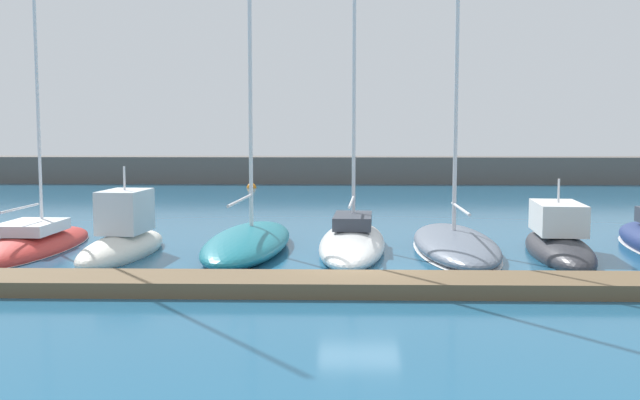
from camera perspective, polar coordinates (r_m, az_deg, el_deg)
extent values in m
plane|color=#1E567A|center=(23.21, 3.01, -5.94)|extent=(120.00, 120.00, 0.00)
cube|color=brown|center=(21.25, 3.16, -6.42)|extent=(28.08, 2.14, 0.43)
cube|color=#5B5651|center=(62.60, 2.01, 2.32)|extent=(108.00, 3.34, 2.20)
ellipsoid|color=#B72D28|center=(30.23, -21.12, -3.40)|extent=(3.06, 9.15, 1.12)
ellipsoid|color=silver|center=(30.24, -21.12, -3.57)|extent=(3.09, 9.24, 0.12)
cylinder|color=silver|center=(29.33, -21.86, -0.58)|extent=(0.19, 3.02, 0.08)
cube|color=silver|center=(30.15, -21.15, -1.95)|extent=(2.04, 2.91, 0.42)
ellipsoid|color=silver|center=(28.00, -14.81, -3.69)|extent=(2.59, 6.88, 1.19)
cube|color=silver|center=(28.14, -14.61, -0.83)|extent=(1.66, 2.38, 1.54)
cube|color=black|center=(28.70, -14.17, -0.24)|extent=(1.36, 0.68, 0.86)
cylinder|color=silver|center=(28.04, -14.67, 1.62)|extent=(0.08, 0.08, 0.87)
ellipsoid|color=#19707F|center=(28.00, -5.50, -3.27)|extent=(3.43, 9.84, 1.09)
cylinder|color=silver|center=(26.48, -6.06, -0.01)|extent=(0.37, 4.22, 0.10)
ellipsoid|color=white|center=(28.28, 2.48, -3.37)|extent=(2.95, 9.80, 1.17)
cylinder|color=silver|center=(29.26, 2.63, 14.52)|extent=(0.14, 0.14, 16.72)
cylinder|color=silver|center=(26.98, 2.41, -0.15)|extent=(0.30, 3.75, 0.10)
cube|color=#333842|center=(28.56, 2.52, -1.60)|extent=(1.57, 2.89, 0.49)
ellipsoid|color=slate|center=(28.57, 10.23, -3.33)|extent=(3.01, 9.75, 0.98)
ellipsoid|color=silver|center=(28.60, 10.22, -3.79)|extent=(3.04, 9.84, 0.12)
cylinder|color=silver|center=(27.21, 10.65, -0.65)|extent=(0.14, 3.94, 0.11)
ellipsoid|color=#2D2D33|center=(28.49, 17.70, -3.70)|extent=(2.74, 7.76, 1.23)
cube|color=silver|center=(28.63, 17.66, -1.29)|extent=(1.87, 3.16, 1.11)
cube|color=black|center=(29.43, 17.36, -0.78)|extent=(1.51, 0.89, 0.62)
cylinder|color=silver|center=(28.53, 17.71, 0.68)|extent=(0.08, 0.08, 0.87)
sphere|color=red|center=(43.61, -15.80, -0.74)|extent=(0.80, 0.80, 0.80)
sphere|color=orange|center=(57.53, -5.23, 0.92)|extent=(0.76, 0.76, 0.76)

